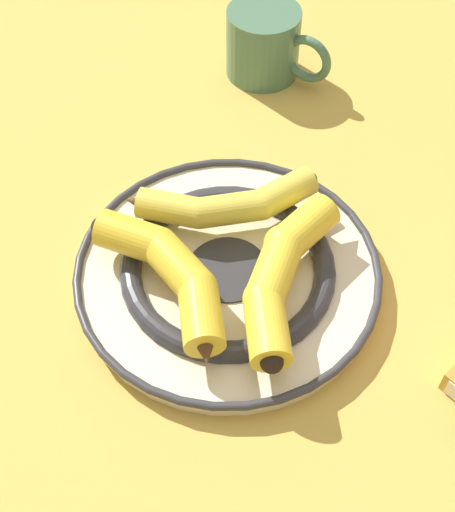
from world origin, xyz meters
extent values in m
plane|color=gold|center=(0.00, 0.00, 0.00)|extent=(2.80, 2.80, 0.00)
cylinder|color=beige|center=(0.00, 0.04, 0.01)|extent=(0.29, 0.29, 0.02)
torus|color=#2D2D33|center=(0.00, 0.04, 0.02)|extent=(0.21, 0.21, 0.02)
cylinder|color=#2D2D33|center=(0.00, 0.04, 0.02)|extent=(0.08, 0.08, 0.00)
torus|color=#333338|center=(0.00, 0.04, 0.02)|extent=(0.30, 0.30, 0.01)
cylinder|color=yellow|center=(0.02, -0.04, 0.05)|extent=(0.07, 0.07, 0.04)
cylinder|color=yellow|center=(-0.03, 0.00, 0.05)|extent=(0.07, 0.06, 0.04)
cylinder|color=yellow|center=(-0.09, 0.02, 0.05)|extent=(0.06, 0.04, 0.04)
sphere|color=yellow|center=(0.00, -0.01, 0.05)|extent=(0.04, 0.04, 0.04)
sphere|color=yellow|center=(-0.06, 0.01, 0.05)|extent=(0.04, 0.04, 0.04)
cone|color=#472D19|center=(0.04, -0.06, 0.05)|extent=(0.04, 0.04, 0.03)
sphere|color=black|center=(-0.12, 0.02, 0.05)|extent=(0.02, 0.02, 0.02)
cylinder|color=gold|center=(-0.07, 0.07, 0.05)|extent=(0.06, 0.04, 0.04)
cylinder|color=gold|center=(-0.02, 0.09, 0.05)|extent=(0.07, 0.06, 0.04)
cylinder|color=gold|center=(0.03, 0.13, 0.05)|extent=(0.06, 0.07, 0.04)
sphere|color=gold|center=(-0.04, 0.07, 0.05)|extent=(0.04, 0.04, 0.04)
sphere|color=gold|center=(0.01, 0.10, 0.05)|extent=(0.04, 0.04, 0.04)
cone|color=#472D19|center=(-0.10, 0.07, 0.05)|extent=(0.03, 0.03, 0.03)
sphere|color=black|center=(0.04, 0.16, 0.05)|extent=(0.02, 0.02, 0.02)
cylinder|color=gold|center=(0.06, 0.09, 0.05)|extent=(0.05, 0.07, 0.03)
cylinder|color=gold|center=(0.05, 0.03, 0.05)|extent=(0.04, 0.06, 0.03)
cylinder|color=gold|center=(0.07, -0.03, 0.05)|extent=(0.06, 0.07, 0.03)
sphere|color=gold|center=(0.05, 0.06, 0.05)|extent=(0.03, 0.03, 0.03)
sphere|color=gold|center=(0.05, 0.00, 0.05)|extent=(0.03, 0.03, 0.03)
cone|color=#472D19|center=(0.07, 0.12, 0.05)|extent=(0.03, 0.03, 0.02)
sphere|color=black|center=(0.08, -0.05, 0.05)|extent=(0.02, 0.02, 0.02)
cylinder|color=#477056|center=(0.32, -0.04, 0.04)|extent=(0.09, 0.09, 0.09)
cylinder|color=#331C0F|center=(0.32, -0.04, 0.08)|extent=(0.07, 0.07, 0.01)
torus|color=#477056|center=(0.28, -0.09, 0.04)|extent=(0.05, 0.06, 0.06)
camera|label=1|loc=(-0.41, 0.09, 0.57)|focal=50.00mm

